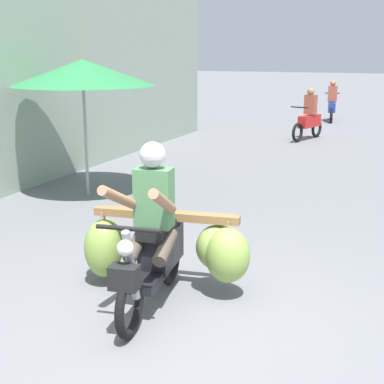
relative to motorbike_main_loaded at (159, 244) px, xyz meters
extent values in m
plane|color=slate|center=(0.43, -0.62, -0.53)|extent=(120.00, 120.00, 0.00)
torus|color=black|center=(0.14, -0.88, -0.25)|extent=(0.15, 0.57, 0.56)
torus|color=black|center=(-0.03, 0.31, -0.25)|extent=(0.15, 0.57, 0.56)
cube|color=black|center=(0.07, -0.38, -0.21)|extent=(0.31, 0.59, 0.08)
cube|color=black|center=(0.01, 0.01, -0.03)|extent=(0.36, 0.67, 0.36)
cube|color=black|center=(0.03, -0.07, 0.19)|extent=(0.34, 0.63, 0.10)
cylinder|color=gray|center=(0.13, -0.82, 0.09)|extent=(0.11, 0.29, 0.69)
cylinder|color=black|center=(0.13, -0.86, 0.43)|extent=(0.56, 0.11, 0.04)
sphere|color=silver|center=(0.14, -0.94, 0.29)|extent=(0.14, 0.14, 0.14)
cube|color=black|center=(0.15, -0.98, 0.05)|extent=(0.26, 0.19, 0.20)
cube|color=black|center=(0.14, -0.88, 0.05)|extent=(0.14, 0.29, 0.04)
cube|color=olive|center=(-0.01, 0.16, 0.25)|extent=(1.50, 0.30, 0.08)
cube|color=olive|center=(-0.03, 0.34, 0.22)|extent=(1.35, 0.26, 0.06)
ellipsoid|color=#8DB150|center=(0.52, 0.25, -0.05)|extent=(0.54, 0.52, 0.46)
cylinder|color=#998459|center=(0.52, 0.25, 0.20)|extent=(0.02, 0.02, 0.11)
ellipsoid|color=#85A948|center=(-0.71, 0.17, -0.14)|extent=(0.53, 0.51, 0.54)
cylinder|color=#998459|center=(-0.71, 0.17, 0.18)|extent=(0.02, 0.02, 0.16)
ellipsoid|color=#84A746|center=(-0.64, 0.00, -0.13)|extent=(0.40, 0.36, 0.59)
cylinder|color=#998459|center=(-0.64, 0.00, 0.19)|extent=(0.02, 0.02, 0.13)
ellipsoid|color=#86AA49|center=(0.65, 0.17, -0.08)|extent=(0.46, 0.42, 0.55)
cylinder|color=#998459|center=(0.65, 0.17, 0.21)|extent=(0.02, 0.02, 0.09)
cube|color=#4C7F51|center=(0.04, -0.18, 0.52)|extent=(0.37, 0.26, 0.56)
sphere|color=silver|center=(0.04, -0.20, 0.93)|extent=(0.24, 0.24, 0.24)
cylinder|color=#9E7051|center=(0.28, -0.50, 0.58)|extent=(0.24, 0.72, 0.39)
cylinder|color=#9E7051|center=(-0.11, -0.55, 0.58)|extent=(0.13, 0.72, 0.39)
cylinder|color=#4C4238|center=(0.20, -0.28, 0.09)|extent=(0.19, 0.45, 0.27)
cylinder|color=#4C4238|center=(-0.08, -0.32, 0.09)|extent=(0.19, 0.45, 0.27)
torus|color=black|center=(-0.80, 10.22, -0.27)|extent=(0.23, 0.52, 0.52)
torus|color=black|center=(-0.48, 11.28, -0.27)|extent=(0.23, 0.52, 0.52)
cube|color=red|center=(-0.61, 10.84, -0.03)|extent=(0.49, 0.93, 0.32)
cylinder|color=black|center=(-0.78, 10.27, 0.39)|extent=(0.49, 0.18, 0.04)
cube|color=#994738|center=(-0.61, 10.86, 0.42)|extent=(0.34, 0.28, 0.52)
sphere|color=#9E7051|center=(-0.61, 10.84, 0.77)|extent=(0.20, 0.20, 0.20)
torus|color=black|center=(-0.78, 15.80, -0.27)|extent=(0.16, 0.53, 0.52)
torus|color=black|center=(-0.61, 14.71, -0.27)|extent=(0.16, 0.53, 0.52)
cube|color=navy|center=(-0.68, 15.16, -0.03)|extent=(0.38, 0.93, 0.32)
cylinder|color=black|center=(-0.78, 15.75, 0.39)|extent=(0.50, 0.11, 0.04)
cube|color=#994738|center=(-0.68, 15.14, 0.42)|extent=(0.33, 0.24, 0.52)
sphere|color=#9E7051|center=(-0.68, 15.16, 0.77)|extent=(0.20, 0.20, 0.20)
cube|color=gray|center=(-5.89, 6.45, 1.38)|extent=(3.63, 9.67, 3.82)
cylinder|color=#99999E|center=(-2.86, 3.21, 0.43)|extent=(0.05, 0.05, 1.92)
cone|color=#2D8447|center=(-2.86, 3.21, 1.50)|extent=(2.32, 2.32, 0.42)
camera|label=1|loc=(2.30, -4.80, 1.85)|focal=53.51mm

